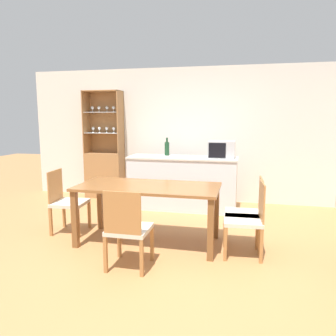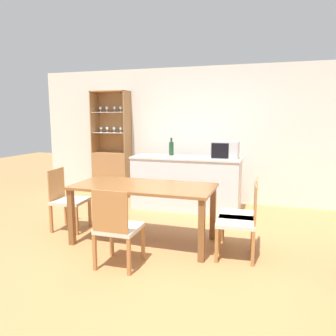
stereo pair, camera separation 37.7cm
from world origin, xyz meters
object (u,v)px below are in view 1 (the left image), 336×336
object	(u,v)px
dining_table	(148,193)
dining_chair_head_near	(128,229)
dining_chair_side_right_near	(247,219)
microwave	(222,149)
display_cabinet	(105,167)
dining_chair_side_right_far	(247,213)
dining_chair_side_left_far	(67,201)
wine_bottle	(167,148)

from	to	relation	value
dining_table	dining_chair_head_near	bearing A→B (deg)	-89.97
dining_chair_side_right_near	microwave	bearing A→B (deg)	9.15
display_cabinet	dining_table	bearing A→B (deg)	-54.36
dining_chair_side_right_far	dining_chair_side_right_near	bearing A→B (deg)	177.77
dining_table	dining_chair_side_right_far	world-z (taller)	dining_chair_side_right_far
dining_chair_side_right_near	dining_chair_head_near	bearing A→B (deg)	112.94
dining_table	dining_chair_side_left_far	bearing A→B (deg)	174.24
microwave	dining_chair_head_near	bearing A→B (deg)	-108.29
dining_chair_head_near	dining_table	bearing A→B (deg)	89.62
dining_table	microwave	bearing A→B (deg)	64.26
dining_chair_side_right_far	dining_chair_side_left_far	size ratio (longest dim) A/B	1.00
display_cabinet	dining_chair_side_right_far	bearing A→B (deg)	-36.26
wine_bottle	microwave	bearing A→B (deg)	-9.07
dining_chair_side_right_far	dining_chair_head_near	bearing A→B (deg)	123.68
display_cabinet	microwave	xyz separation A→B (m)	(2.37, -0.52, 0.45)
wine_bottle	display_cabinet	bearing A→B (deg)	165.35
dining_chair_head_near	wine_bottle	size ratio (longest dim) A/B	2.75
dining_chair_side_left_far	wine_bottle	bearing A→B (deg)	143.72
dining_chair_side_left_far	microwave	bearing A→B (deg)	122.54
dining_chair_side_left_far	dining_chair_side_right_near	distance (m)	2.48
display_cabinet	dining_chair_side_left_far	distance (m)	2.09
dining_chair_side_right_near	microwave	xyz separation A→B (m)	(-0.43, 1.79, 0.63)
display_cabinet	dining_chair_head_near	xyz separation A→B (m)	(1.57, -2.95, -0.18)
wine_bottle	dining_chair_side_right_far	bearing A→B (deg)	-50.03
dining_chair_side_right_far	dining_chair_side_right_near	size ratio (longest dim) A/B	1.00
dining_chair_side_right_far	microwave	world-z (taller)	microwave
dining_chair_side_right_far	dining_chair_head_near	distance (m)	1.52
dining_chair_side_left_far	microwave	size ratio (longest dim) A/B	1.99
dining_chair_side_left_far	dining_chair_side_right_near	size ratio (longest dim) A/B	1.00
dining_table	microwave	xyz separation A→B (m)	(0.80, 1.66, 0.41)
display_cabinet	dining_chair_side_right_far	xyz separation A→B (m)	(2.80, -2.05, -0.18)
wine_bottle	dining_chair_side_right_near	bearing A→B (deg)	-53.93
dining_chair_side_left_far	wine_bottle	world-z (taller)	wine_bottle
dining_chair_head_near	dining_chair_side_left_far	size ratio (longest dim) A/B	1.00
display_cabinet	wine_bottle	xyz separation A→B (m)	(1.38, -0.36, 0.44)
dining_chair_head_near	dining_chair_side_left_far	distance (m)	1.52
microwave	dining_chair_side_right_near	bearing A→B (deg)	-76.44
dining_chair_head_near	microwave	bearing A→B (deg)	71.31
dining_chair_side_right_near	wine_bottle	bearing A→B (deg)	31.67
dining_chair_side_right_far	microwave	size ratio (longest dim) A/B	1.99
dining_chair_side_right_near	microwave	world-z (taller)	microwave
dining_chair_side_right_far	dining_chair_side_left_far	bearing A→B (deg)	87.92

